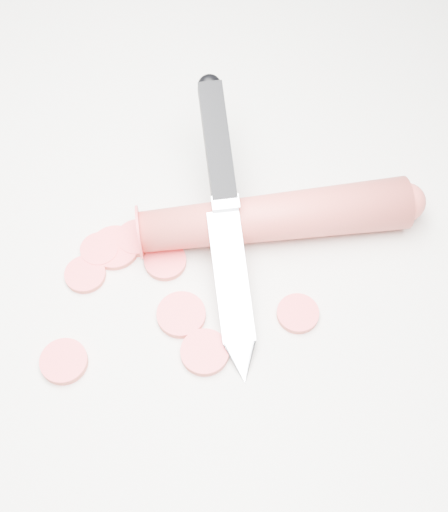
% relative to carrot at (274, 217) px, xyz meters
% --- Properties ---
extents(ground, '(2.40, 2.40, 0.00)m').
position_rel_carrot_xyz_m(ground, '(-0.05, -0.04, -0.02)').
color(ground, silver).
rests_on(ground, ground).
extents(carrot, '(0.20, 0.16, 0.04)m').
position_rel_carrot_xyz_m(carrot, '(0.00, 0.00, 0.00)').
color(carrot, '#CA3F38').
rests_on(carrot, ground).
extents(carrot_slice_0, '(0.03, 0.03, 0.01)m').
position_rel_carrot_xyz_m(carrot_slice_0, '(-0.12, -0.11, -0.02)').
color(carrot_slice_0, '#F13E46').
rests_on(carrot_slice_0, ground).
extents(carrot_slice_1, '(0.04, 0.04, 0.01)m').
position_rel_carrot_xyz_m(carrot_slice_1, '(-0.03, -0.11, -0.02)').
color(carrot_slice_1, '#F13E46').
rests_on(carrot_slice_1, ground).
extents(carrot_slice_2, '(0.03, 0.03, 0.01)m').
position_rel_carrot_xyz_m(carrot_slice_2, '(-0.10, -0.06, -0.02)').
color(carrot_slice_2, '#F13E46').
rests_on(carrot_slice_2, ground).
extents(carrot_slice_3, '(0.03, 0.03, 0.01)m').
position_rel_carrot_xyz_m(carrot_slice_3, '(-0.06, -0.07, -0.02)').
color(carrot_slice_3, '#F13E46').
rests_on(carrot_slice_3, ground).
extents(carrot_slice_4, '(0.03, 0.03, 0.01)m').
position_rel_carrot_xyz_m(carrot_slice_4, '(0.05, -0.06, -0.02)').
color(carrot_slice_4, '#F13E46').
rests_on(carrot_slice_4, ground).
extents(carrot_slice_5, '(0.04, 0.04, 0.01)m').
position_rel_carrot_xyz_m(carrot_slice_5, '(-0.11, -0.08, -0.02)').
color(carrot_slice_5, '#F13E46').
rests_on(carrot_slice_5, ground).
extents(carrot_slice_6, '(0.04, 0.04, 0.01)m').
position_rel_carrot_xyz_m(carrot_slice_6, '(-0.09, -0.18, -0.02)').
color(carrot_slice_6, '#F13E46').
rests_on(carrot_slice_6, ground).
extents(carrot_slice_7, '(0.03, 0.03, 0.01)m').
position_rel_carrot_xyz_m(carrot_slice_7, '(-0.12, -0.09, -0.02)').
color(carrot_slice_7, '#F13E46').
rests_on(carrot_slice_7, ground).
extents(carrot_slice_8, '(0.04, 0.04, 0.01)m').
position_rel_carrot_xyz_m(carrot_slice_8, '(0.00, -0.12, -0.02)').
color(carrot_slice_8, '#F13E46').
rests_on(carrot_slice_8, ground).
extents(kitchen_knife, '(0.16, 0.21, 0.09)m').
position_rel_carrot_xyz_m(kitchen_knife, '(-0.03, -0.03, 0.02)').
color(kitchen_knife, '#B4B7BB').
rests_on(kitchen_knife, ground).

